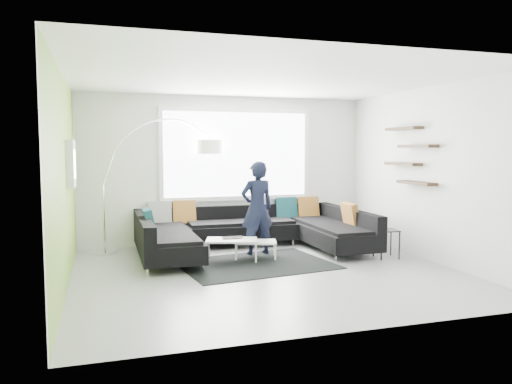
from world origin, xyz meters
TOP-DOWN VIEW (x-y plane):
  - ground at (0.00, 0.00)m, footprint 5.50×5.50m
  - room_shell at (0.04, 0.21)m, footprint 5.54×5.04m
  - sectional_sofa at (0.18, 1.38)m, footprint 3.86×2.39m
  - rug at (-0.02, 0.53)m, footprint 2.49×1.96m
  - coffee_table at (-0.09, 0.94)m, footprint 1.20×0.90m
  - arc_lamp at (-2.27, 2.09)m, footprint 2.21×0.74m
  - side_table at (2.20, 0.34)m, footprint 0.38×0.38m
  - person at (0.23, 1.24)m, footprint 0.67×0.52m
  - laptop at (-0.27, 0.94)m, footprint 0.36×0.24m

SIDE VIEW (x-z plane):
  - ground at x=0.00m, z-range 0.00..0.00m
  - rug at x=-0.02m, z-range 0.00..0.01m
  - coffee_table at x=-0.09m, z-range 0.00..0.35m
  - side_table at x=2.20m, z-range 0.00..0.47m
  - laptop at x=-0.27m, z-range 0.35..0.38m
  - sectional_sofa at x=0.18m, z-range -0.05..0.78m
  - person at x=0.23m, z-range 0.00..1.60m
  - arc_lamp at x=-2.27m, z-range 0.00..2.35m
  - room_shell at x=0.04m, z-range 0.40..3.22m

